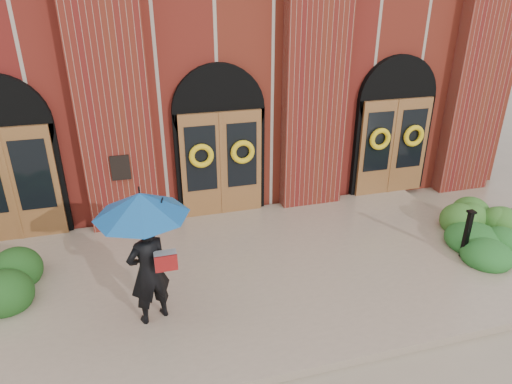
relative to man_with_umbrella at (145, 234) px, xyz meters
name	(u,v)px	position (x,y,z in m)	size (l,w,h in m)	color
ground	(252,281)	(1.91, 0.76, -1.76)	(90.00, 90.00, 0.00)	gray
landing	(250,273)	(1.91, 0.91, -1.69)	(10.00, 5.30, 0.15)	gray
church_building	(182,41)	(1.91, 9.55, 1.74)	(16.20, 12.53, 7.00)	maroon
man_with_umbrella	(145,234)	(0.00, 0.00, 0.00)	(1.89, 1.89, 2.31)	black
metal_post	(467,233)	(6.21, 0.20, -1.07)	(0.14, 0.14, 1.05)	black
hedge_wall_right	(497,214)	(7.95, 1.26, -1.42)	(2.72, 1.09, 0.70)	#305E21
hedge_front_right	(500,241)	(7.22, 0.32, -1.49)	(1.57, 1.35, 0.56)	#205820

